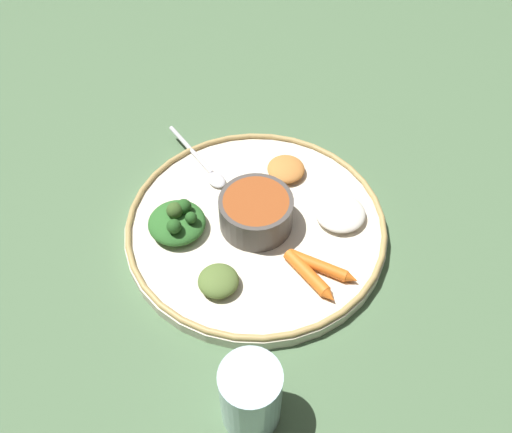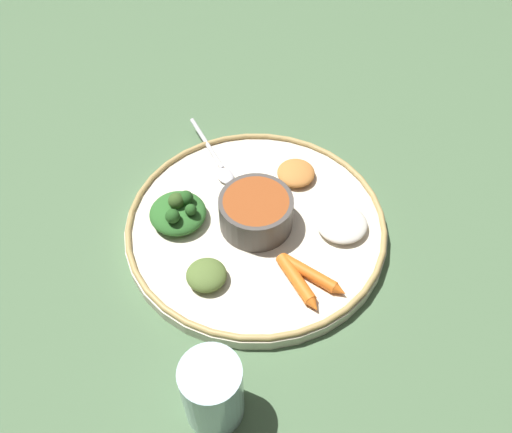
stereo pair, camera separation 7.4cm
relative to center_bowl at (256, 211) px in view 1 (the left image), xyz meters
The scene contains 12 objects.
ground_plane 0.04m from the center_bowl, ahead, with size 2.40×2.40×0.00m, color #4C6B47.
platter 0.04m from the center_bowl, ahead, with size 0.36×0.36×0.02m, color beige.
platter_rim 0.02m from the center_bowl, ahead, with size 0.36×0.36×0.01m, color tan.
center_bowl is the anchor object (origin of this frame).
spoon 0.13m from the center_bowl, 91.63° to the right, with size 0.02×0.16×0.01m.
greens_pile 0.11m from the center_bowl, 31.49° to the right, with size 0.09×0.09×0.05m.
carrot_near_spoon 0.12m from the center_bowl, 88.47° to the left, with size 0.02×0.09×0.02m.
carrot_outer 0.12m from the center_bowl, 100.83° to the left, with size 0.05×0.09×0.02m.
mound_squash 0.11m from the center_bowl, 151.63° to the right, with size 0.06×0.06×0.02m, color #C67A38.
mound_rice_white 0.12m from the center_bowl, 148.37° to the left, with size 0.07×0.07×0.02m, color silver.
mound_collards 0.11m from the center_bowl, 28.37° to the left, with size 0.05×0.05×0.02m, color #567033.
drinking_glass 0.25m from the center_bowl, 51.98° to the left, with size 0.07×0.07×0.10m.
Camera 1 is at (0.28, 0.38, 0.60)m, focal length 38.06 mm.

